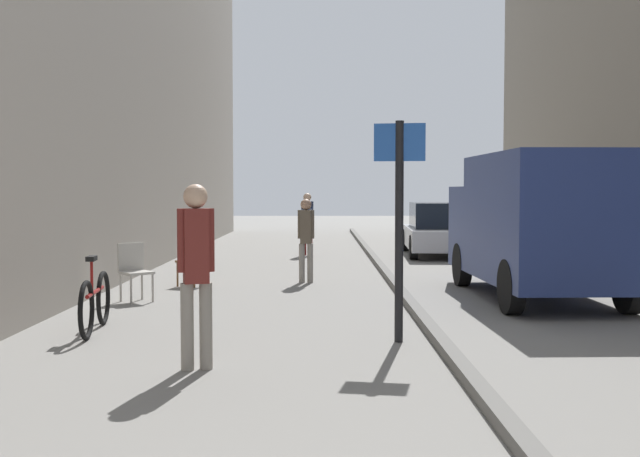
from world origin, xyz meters
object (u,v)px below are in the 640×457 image
object	(u,v)px
pedestrian_mid_block	(306,219)
bicycle_leaning	(93,302)
street_sign_post	(398,211)
cafe_chair_near_window	(193,257)
pedestrian_main_foreground	(304,235)
pedestrian_far_crossing	(194,263)
delivery_van	(535,222)
cafe_chair_by_doorway	(132,268)
parked_car	(438,229)

from	to	relation	value
pedestrian_mid_block	bicycle_leaning	size ratio (longest dim) A/B	0.97
street_sign_post	cafe_chair_near_window	bearing A→B (deg)	-49.09
pedestrian_mid_block	bicycle_leaning	world-z (taller)	pedestrian_mid_block
pedestrian_main_foreground	bicycle_leaning	size ratio (longest dim) A/B	0.92
pedestrian_far_crossing	street_sign_post	world-z (taller)	street_sign_post
delivery_van	cafe_chair_by_doorway	size ratio (longest dim) A/B	5.19
cafe_chair_near_window	parked_car	bearing A→B (deg)	-105.23
pedestrian_main_foreground	street_sign_post	size ratio (longest dim) A/B	0.62
pedestrian_mid_block	pedestrian_far_crossing	world-z (taller)	pedestrian_far_crossing
pedestrian_mid_block	parked_car	size ratio (longest dim) A/B	0.40
pedestrian_mid_block	parked_car	distance (m)	3.66
street_sign_post	cafe_chair_by_doorway	xyz separation A→B (m)	(-3.93, 3.31, -1.00)
pedestrian_mid_block	delivery_van	size ratio (longest dim) A/B	0.35
pedestrian_far_crossing	cafe_chair_by_doorway	world-z (taller)	pedestrian_far_crossing
pedestrian_main_foreground	bicycle_leaning	world-z (taller)	pedestrian_main_foreground
pedestrian_mid_block	pedestrian_far_crossing	size ratio (longest dim) A/B	0.92
street_sign_post	bicycle_leaning	bearing A→B (deg)	-0.10
street_sign_post	cafe_chair_by_doorway	world-z (taller)	street_sign_post
delivery_van	cafe_chair_by_doorway	xyz separation A→B (m)	(-6.57, -0.29, -0.72)
delivery_van	street_sign_post	bearing A→B (deg)	-127.85
pedestrian_far_crossing	cafe_chair_near_window	xyz separation A→B (m)	(-1.13, 6.74, -0.52)
pedestrian_main_foreground	street_sign_post	distance (m)	5.93
delivery_van	bicycle_leaning	xyz separation A→B (m)	(-6.41, -2.98, -0.89)
cafe_chair_by_doorway	pedestrian_main_foreground	bearing A→B (deg)	-177.60
pedestrian_far_crossing	street_sign_post	distance (m)	2.62
pedestrian_mid_block	cafe_chair_near_window	size ratio (longest dim) A/B	1.82
bicycle_leaning	cafe_chair_near_window	world-z (taller)	bicycle_leaning
pedestrian_far_crossing	cafe_chair_near_window	size ratio (longest dim) A/B	1.97
parked_car	street_sign_post	size ratio (longest dim) A/B	1.65
delivery_van	street_sign_post	size ratio (longest dim) A/B	1.88
parked_car	delivery_van	bearing A→B (deg)	-85.28
parked_car	street_sign_post	bearing A→B (deg)	-98.23
parked_car	cafe_chair_near_window	distance (m)	8.79
pedestrian_mid_block	parked_car	bearing A→B (deg)	1.25
pedestrian_main_foreground	cafe_chair_near_window	xyz separation A→B (m)	(-2.09, -0.44, -0.39)
bicycle_leaning	parked_car	bearing A→B (deg)	56.64
cafe_chair_by_doorway	cafe_chair_near_window	bearing A→B (deg)	-147.17
pedestrian_far_crossing	parked_car	xyz separation A→B (m)	(4.53, 13.46, -0.36)
delivery_van	parked_car	world-z (taller)	delivery_van
pedestrian_main_foreground	bicycle_leaning	bearing A→B (deg)	-111.93
cafe_chair_near_window	pedestrian_main_foreground	bearing A→B (deg)	-143.26
pedestrian_main_foreground	street_sign_post	xyz separation A→B (m)	(1.20, -5.78, 0.61)
delivery_van	parked_car	size ratio (longest dim) A/B	1.14
pedestrian_main_foreground	parked_car	bearing A→B (deg)	64.89
pedestrian_main_foreground	pedestrian_mid_block	distance (m)	6.27
pedestrian_far_crossing	parked_car	distance (m)	14.20
street_sign_post	bicycle_leaning	size ratio (longest dim) A/B	1.47
pedestrian_far_crossing	delivery_van	distance (m)	6.94
pedestrian_far_crossing	cafe_chair_near_window	bearing A→B (deg)	-96.29
cafe_chair_near_window	cafe_chair_by_doorway	size ratio (longest dim) A/B	1.00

